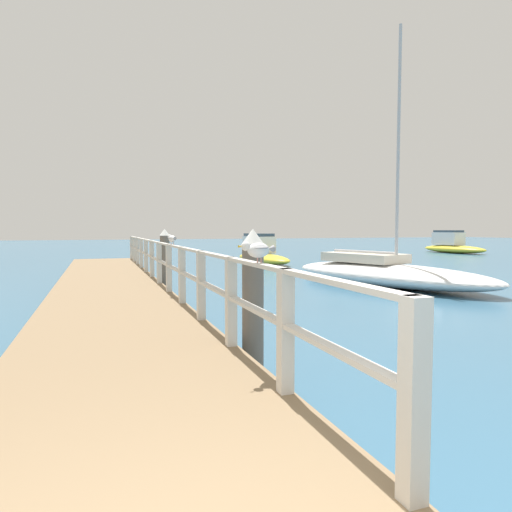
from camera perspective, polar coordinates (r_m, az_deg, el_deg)
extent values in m
cube|color=#846B4C|center=(11.84, -18.08, -4.63)|extent=(2.61, 21.39, 0.44)
cube|color=beige|center=(2.52, 19.44, -16.96)|extent=(0.12, 0.12, 1.07)
cube|color=beige|center=(3.89, 3.76, -9.50)|extent=(0.12, 0.12, 1.07)
cube|color=beige|center=(5.41, -3.20, -5.81)|extent=(0.12, 0.12, 1.07)
cube|color=beige|center=(7.00, -7.01, -3.72)|extent=(0.12, 0.12, 1.07)
cube|color=beige|center=(8.60, -9.40, -2.40)|extent=(0.12, 0.12, 1.07)
cube|color=beige|center=(10.22, -11.04, -1.49)|extent=(0.12, 0.12, 1.07)
cube|color=beige|center=(11.85, -12.22, -0.83)|extent=(0.12, 0.12, 1.07)
cube|color=beige|center=(13.48, -13.12, -0.33)|extent=(0.12, 0.12, 1.07)
cube|color=beige|center=(15.12, -13.82, 0.06)|extent=(0.12, 0.12, 1.07)
cube|color=beige|center=(16.76, -14.39, 0.38)|extent=(0.12, 0.12, 1.07)
cube|color=beige|center=(18.40, -14.85, 0.64)|extent=(0.12, 0.12, 1.07)
cube|color=beige|center=(20.04, -15.24, 0.85)|extent=(0.12, 0.12, 1.07)
cube|color=beige|center=(21.69, -15.57, 1.04)|extent=(0.12, 0.12, 1.07)
cube|color=beige|center=(11.82, -12.25, 1.67)|extent=(0.10, 19.79, 0.04)
cube|color=beige|center=(11.85, -12.22, -0.57)|extent=(0.10, 19.79, 0.04)
cylinder|color=#6B6056|center=(5.83, -0.40, -6.66)|extent=(0.28, 0.28, 1.66)
cone|color=white|center=(5.74, -0.41, 2.50)|extent=(0.29, 0.29, 0.20)
cylinder|color=#6B6056|center=(13.54, -11.51, -0.94)|extent=(0.28, 0.28, 1.66)
cone|color=white|center=(13.50, -11.56, 2.99)|extent=(0.29, 0.29, 0.20)
ellipsoid|color=white|center=(4.42, 0.33, 0.74)|extent=(0.31, 0.23, 0.15)
sphere|color=white|center=(4.30, -1.33, 1.26)|extent=(0.09, 0.09, 0.09)
cone|color=gold|center=(4.26, -1.98, 1.24)|extent=(0.06, 0.04, 0.02)
cone|color=#939399|center=(4.54, 1.86, 0.94)|extent=(0.10, 0.10, 0.07)
ellipsoid|color=#939399|center=(4.42, 0.33, 1.08)|extent=(0.28, 0.25, 0.04)
cylinder|color=tan|center=(4.42, 0.65, -0.56)|extent=(0.01, 0.01, 0.05)
cylinder|color=tan|center=(4.45, 0.19, -0.53)|extent=(0.01, 0.01, 0.05)
ellipsoid|color=white|center=(9.68, -10.63, 2.16)|extent=(0.17, 0.30, 0.15)
sphere|color=white|center=(9.85, -10.93, 2.44)|extent=(0.09, 0.09, 0.09)
cone|color=gold|center=(9.91, -11.04, 2.45)|extent=(0.03, 0.05, 0.02)
cone|color=#939399|center=(9.52, -10.34, 2.20)|extent=(0.08, 0.09, 0.07)
ellipsoid|color=#939399|center=(9.68, -10.63, 2.32)|extent=(0.20, 0.25, 0.04)
cylinder|color=tan|center=(9.67, -10.75, 1.57)|extent=(0.01, 0.01, 0.05)
cylinder|color=tan|center=(9.69, -10.47, 1.57)|extent=(0.01, 0.01, 0.05)
ellipsoid|color=gold|center=(37.60, 23.86, 0.81)|extent=(2.14, 5.79, 0.61)
cube|color=white|center=(37.96, 23.27, 2.05)|extent=(1.29, 2.34, 0.98)
cube|color=#334756|center=(37.96, 23.29, 2.91)|extent=(1.21, 2.11, 0.16)
ellipsoid|color=gold|center=(23.82, 0.88, -0.32)|extent=(2.01, 5.51, 0.56)
cube|color=white|center=(24.28, 0.35, 1.46)|extent=(1.19, 2.23, 0.89)
cube|color=#334756|center=(24.27, 0.35, 2.71)|extent=(1.11, 2.01, 0.16)
ellipsoid|color=white|center=(15.24, 16.22, -2.28)|extent=(4.62, 8.09, 0.73)
cylinder|color=#B2B2B7|center=(15.16, 17.66, 13.19)|extent=(0.10, 0.10, 7.46)
cylinder|color=#B2B2B7|center=(15.79, 13.51, 0.56)|extent=(0.83, 2.60, 0.08)
cube|color=beige|center=(15.78, 13.61, -0.18)|extent=(2.15, 3.06, 0.30)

